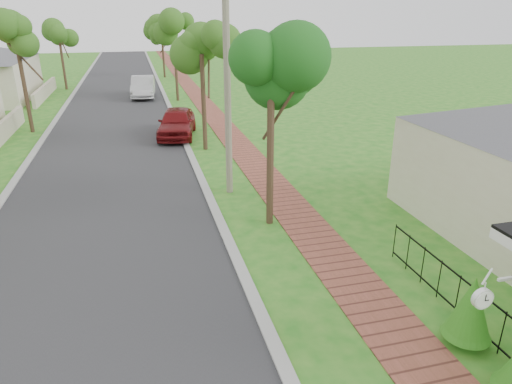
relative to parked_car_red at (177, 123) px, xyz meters
name	(u,v)px	position (x,y,z in m)	size (l,w,h in m)	color
road	(114,135)	(-3.40, 1.14, -0.77)	(7.00, 120.00, 0.02)	#28282B
kerb_right	(180,131)	(0.25, 1.14, -0.77)	(0.30, 120.00, 0.10)	#9E9E99
kerb_left	(43,140)	(-7.05, 1.14, -0.77)	(0.30, 120.00, 0.10)	#9E9E99
sidewalk	(225,129)	(2.85, 1.14, -0.77)	(1.50, 120.00, 0.03)	#994E3D
picket_fence	(502,332)	(4.50, -18.86, -0.24)	(0.03, 8.02, 1.00)	black
street_trees	(111,42)	(-3.27, 7.98, 3.76)	(10.70, 37.65, 5.89)	#382619
parked_car_red	(177,123)	(0.00, 0.00, 0.00)	(1.82, 4.53, 1.54)	maroon
parked_car_white	(143,87)	(-1.40, 13.27, 0.04)	(1.72, 4.94, 1.63)	#B8B8BA
near_tree	(271,75)	(1.80, -11.86, 3.89)	(2.28, 2.28, 5.85)	#382619
utility_pole	(227,70)	(1.10, -8.86, 3.73)	(1.20, 0.24, 8.88)	gray
station_clock	(485,297)	(3.30, -19.46, 1.18)	(1.04, 0.13, 0.53)	white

